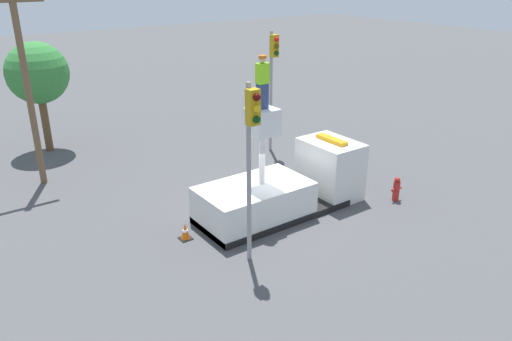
{
  "coord_description": "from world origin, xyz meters",
  "views": [
    {
      "loc": [
        -10.05,
        -12.94,
        8.45
      ],
      "look_at": [
        -1.46,
        -0.99,
        2.41
      ],
      "focal_mm": 35.0,
      "sensor_mm": 36.0,
      "label": 1
    }
  ],
  "objects_px": {
    "worker": "(262,82)",
    "traffic_cone_rear": "(185,232)",
    "tree_left_bg": "(37,74)",
    "fire_hydrant": "(396,189)",
    "traffic_light_pole": "(251,141)",
    "traffic_light_across": "(273,69)",
    "utility_pole": "(27,82)",
    "bucket_truck": "(285,189)"
  },
  "relations": [
    {
      "from": "worker",
      "to": "traffic_light_across",
      "type": "relative_size",
      "value": 0.3
    },
    {
      "from": "bucket_truck",
      "to": "traffic_light_pole",
      "type": "bearing_deg",
      "value": -144.63
    },
    {
      "from": "worker",
      "to": "traffic_cone_rear",
      "type": "distance_m",
      "value": 5.56
    },
    {
      "from": "bucket_truck",
      "to": "fire_hydrant",
      "type": "xyz_separation_m",
      "value": [
        4.02,
        -1.88,
        -0.39
      ]
    },
    {
      "from": "bucket_truck",
      "to": "tree_left_bg",
      "type": "relative_size",
      "value": 1.22
    },
    {
      "from": "bucket_truck",
      "to": "traffic_cone_rear",
      "type": "height_order",
      "value": "bucket_truck"
    },
    {
      "from": "tree_left_bg",
      "to": "bucket_truck",
      "type": "bearing_deg",
      "value": -65.87
    },
    {
      "from": "bucket_truck",
      "to": "traffic_cone_rear",
      "type": "xyz_separation_m",
      "value": [
        -4.02,
        0.25,
        -0.6
      ]
    },
    {
      "from": "traffic_light_pole",
      "to": "tree_left_bg",
      "type": "xyz_separation_m",
      "value": [
        -2.36,
        14.02,
        -0.12
      ]
    },
    {
      "from": "traffic_light_across",
      "to": "utility_pole",
      "type": "height_order",
      "value": "utility_pole"
    },
    {
      "from": "fire_hydrant",
      "to": "traffic_light_pole",
      "type": "bearing_deg",
      "value": -178.11
    },
    {
      "from": "worker",
      "to": "utility_pole",
      "type": "distance_m",
      "value": 9.71
    },
    {
      "from": "traffic_light_across",
      "to": "traffic_cone_rear",
      "type": "distance_m",
      "value": 9.95
    },
    {
      "from": "traffic_light_pole",
      "to": "traffic_light_across",
      "type": "relative_size",
      "value": 0.97
    },
    {
      "from": "traffic_light_pole",
      "to": "traffic_light_across",
      "type": "height_order",
      "value": "traffic_light_across"
    },
    {
      "from": "traffic_light_across",
      "to": "utility_pole",
      "type": "bearing_deg",
      "value": 166.34
    },
    {
      "from": "worker",
      "to": "traffic_light_across",
      "type": "xyz_separation_m",
      "value": [
        4.63,
        5.44,
        -0.91
      ]
    },
    {
      "from": "worker",
      "to": "traffic_light_pole",
      "type": "bearing_deg",
      "value": -132.41
    },
    {
      "from": "tree_left_bg",
      "to": "traffic_light_pole",
      "type": "bearing_deg",
      "value": -80.45
    },
    {
      "from": "bucket_truck",
      "to": "fire_hydrant",
      "type": "bearing_deg",
      "value": -25.07
    },
    {
      "from": "traffic_light_pole",
      "to": "fire_hydrant",
      "type": "height_order",
      "value": "traffic_light_pole"
    },
    {
      "from": "fire_hydrant",
      "to": "tree_left_bg",
      "type": "bearing_deg",
      "value": 124.16
    },
    {
      "from": "traffic_light_pole",
      "to": "tree_left_bg",
      "type": "height_order",
      "value": "traffic_light_pole"
    },
    {
      "from": "worker",
      "to": "tree_left_bg",
      "type": "xyz_separation_m",
      "value": [
        -4.29,
        11.91,
        -1.15
      ]
    },
    {
      "from": "traffic_cone_rear",
      "to": "worker",
      "type": "bearing_deg",
      "value": -4.84
    },
    {
      "from": "fire_hydrant",
      "to": "utility_pole",
      "type": "relative_size",
      "value": 0.12
    },
    {
      "from": "traffic_light_across",
      "to": "bucket_truck",
      "type": "bearing_deg",
      "value": -123.33
    },
    {
      "from": "traffic_cone_rear",
      "to": "tree_left_bg",
      "type": "relative_size",
      "value": 0.11
    },
    {
      "from": "traffic_light_across",
      "to": "tree_left_bg",
      "type": "xyz_separation_m",
      "value": [
        -8.91,
        6.47,
        -0.25
      ]
    },
    {
      "from": "bucket_truck",
      "to": "tree_left_bg",
      "type": "height_order",
      "value": "tree_left_bg"
    },
    {
      "from": "traffic_light_pole",
      "to": "fire_hydrant",
      "type": "distance_m",
      "value": 7.8
    },
    {
      "from": "worker",
      "to": "traffic_light_pole",
      "type": "distance_m",
      "value": 3.04
    },
    {
      "from": "fire_hydrant",
      "to": "bucket_truck",
      "type": "bearing_deg",
      "value": 154.93
    },
    {
      "from": "fire_hydrant",
      "to": "traffic_cone_rear",
      "type": "relative_size",
      "value": 1.73
    },
    {
      "from": "bucket_truck",
      "to": "tree_left_bg",
      "type": "bearing_deg",
      "value": 114.13
    },
    {
      "from": "traffic_light_pole",
      "to": "utility_pole",
      "type": "distance_m",
      "value": 10.68
    },
    {
      "from": "tree_left_bg",
      "to": "fire_hydrant",
      "type": "bearing_deg",
      "value": -55.84
    },
    {
      "from": "traffic_light_across",
      "to": "tree_left_bg",
      "type": "bearing_deg",
      "value": 144.04
    },
    {
      "from": "worker",
      "to": "bucket_truck",
      "type": "bearing_deg",
      "value": 0.0
    },
    {
      "from": "traffic_cone_rear",
      "to": "fire_hydrant",
      "type": "bearing_deg",
      "value": -14.85
    },
    {
      "from": "utility_pole",
      "to": "tree_left_bg",
      "type": "bearing_deg",
      "value": 72.08
    },
    {
      "from": "bucket_truck",
      "to": "traffic_cone_rear",
      "type": "bearing_deg",
      "value": 176.42
    }
  ]
}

